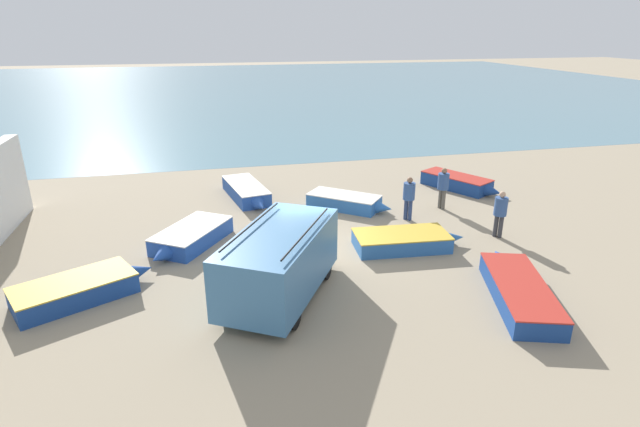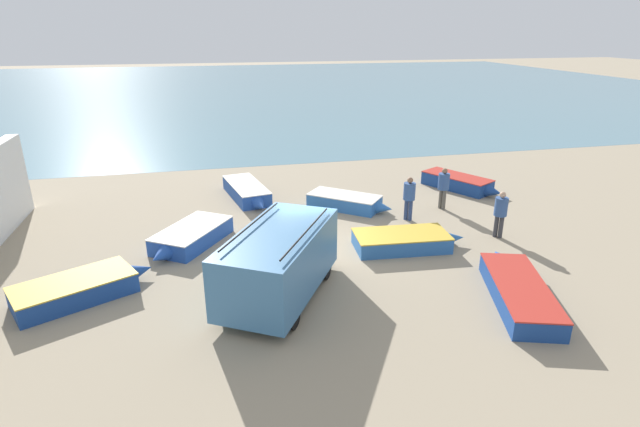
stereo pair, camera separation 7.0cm
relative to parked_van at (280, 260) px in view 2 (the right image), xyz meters
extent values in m
plane|color=gray|center=(1.54, 2.55, -1.13)|extent=(200.00, 200.00, 0.00)
cube|color=slate|center=(1.54, 54.55, -1.12)|extent=(120.00, 80.00, 0.01)
cube|color=teal|center=(-0.01, -0.02, 0.02)|extent=(4.18, 5.07, 1.74)
cube|color=black|center=(1.19, 2.01, -0.46)|extent=(1.72, 1.08, 0.78)
cube|color=#1E232D|center=(1.15, 1.95, 0.53)|extent=(1.63, 1.00, 0.56)
cylinder|color=black|center=(-0.08, 1.69, -0.78)|extent=(0.54, 0.71, 0.70)
cylinder|color=black|center=(1.52, 0.74, -0.78)|extent=(0.54, 0.71, 0.70)
cylinder|color=black|center=(-1.55, -0.79, -0.78)|extent=(0.54, 0.71, 0.70)
cylinder|color=black|center=(0.05, -1.73, -0.78)|extent=(0.54, 0.71, 0.70)
cylinder|color=black|center=(-0.72, 0.40, 1.01)|extent=(1.98, 3.30, 0.05)
cylinder|color=black|center=(0.69, -0.44, 1.01)|extent=(1.98, 3.30, 0.05)
cube|color=navy|center=(9.88, 8.28, -0.82)|extent=(2.70, 3.49, 0.61)
cone|color=navy|center=(10.85, 6.53, -0.82)|extent=(0.86, 0.91, 0.58)
cube|color=#B22D23|center=(9.88, 8.28, -0.58)|extent=(1.12, 0.74, 0.05)
cube|color=#B22D23|center=(9.88, 8.28, -0.50)|extent=(2.73, 3.52, 0.04)
cube|color=#2D66AD|center=(3.84, 6.85, -0.85)|extent=(3.17, 2.94, 0.56)
cone|color=#2D66AD|center=(5.26, 5.68, -0.85)|extent=(0.85, 0.83, 0.53)
cube|color=silver|center=(3.84, 6.85, -0.64)|extent=(0.93, 1.07, 0.05)
cube|color=silver|center=(3.84, 6.85, -0.55)|extent=(3.20, 2.97, 0.04)
cube|color=navy|center=(6.55, -1.90, -0.85)|extent=(2.54, 4.20, 0.55)
cone|color=navy|center=(7.30, 0.40, -0.85)|extent=(0.77, 0.99, 0.52)
cube|color=#B22D23|center=(6.55, -1.90, -0.64)|extent=(1.27, 0.58, 0.05)
cube|color=#B22D23|center=(6.55, -1.90, -0.56)|extent=(2.57, 4.24, 0.04)
cube|color=#2D66AD|center=(4.66, 2.34, -0.87)|extent=(3.36, 1.82, 0.52)
cone|color=#2D66AD|center=(6.64, 2.19, -0.87)|extent=(0.75, 0.55, 0.50)
cube|color=gold|center=(4.66, 2.34, -0.67)|extent=(0.31, 1.47, 0.05)
cube|color=gold|center=(4.66, 2.34, -0.58)|extent=(3.40, 1.84, 0.04)
cube|color=navy|center=(-5.79, 1.11, -0.84)|extent=(3.53, 2.84, 0.57)
cone|color=navy|center=(-4.07, 2.00, -0.84)|extent=(0.87, 0.80, 0.54)
cube|color=gold|center=(-5.79, 1.11, -0.62)|extent=(0.83, 1.36, 0.05)
cube|color=gold|center=(-5.79, 1.11, -0.54)|extent=(3.57, 2.87, 0.04)
cube|color=#234CA3|center=(-0.16, 9.22, -0.83)|extent=(1.97, 3.73, 0.60)
cone|color=#234CA3|center=(0.24, 7.10, -0.83)|extent=(0.71, 0.87, 0.57)
cube|color=silver|center=(-0.16, 9.22, -0.59)|extent=(1.23, 0.43, 0.05)
cube|color=silver|center=(-0.16, 9.22, -0.51)|extent=(1.99, 3.77, 0.04)
cube|color=#234CA3|center=(-2.53, 4.43, -0.84)|extent=(3.02, 3.42, 0.58)
cone|color=#234CA3|center=(-3.57, 2.88, -0.84)|extent=(0.84, 0.87, 0.55)
cube|color=silver|center=(-2.53, 4.43, -0.61)|extent=(1.32, 0.98, 0.05)
cube|color=silver|center=(-2.53, 4.43, -0.52)|extent=(3.05, 3.45, 0.04)
cylinder|color=#38383D|center=(8.61, 2.40, -0.70)|extent=(0.16, 0.16, 0.86)
cylinder|color=#38383D|center=(8.49, 2.53, -0.70)|extent=(0.16, 0.16, 0.86)
cylinder|color=#335189|center=(8.55, 2.46, 0.08)|extent=(0.47, 0.47, 0.68)
sphere|color=tan|center=(8.55, 2.46, 0.54)|extent=(0.23, 0.23, 0.23)
cylinder|color=#5B564C|center=(7.95, 5.73, -0.69)|extent=(0.16, 0.16, 0.87)
cylinder|color=#5B564C|center=(7.88, 5.90, -0.69)|extent=(0.16, 0.16, 0.87)
cylinder|color=#335189|center=(7.92, 5.82, 0.09)|extent=(0.47, 0.47, 0.69)
sphere|color=#8C664C|center=(7.92, 5.82, 0.55)|extent=(0.24, 0.24, 0.24)
cylinder|color=navy|center=(6.03, 4.82, -0.69)|extent=(0.16, 0.16, 0.87)
cylinder|color=navy|center=(5.91, 4.95, -0.69)|extent=(0.16, 0.16, 0.87)
cylinder|color=#335189|center=(5.97, 4.88, 0.09)|extent=(0.47, 0.47, 0.69)
sphere|color=#8C664C|center=(5.97, 4.88, 0.55)|extent=(0.24, 0.24, 0.24)
camera|label=1|loc=(-1.82, -12.73, 6.24)|focal=28.00mm
camera|label=2|loc=(-1.75, -12.75, 6.24)|focal=28.00mm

